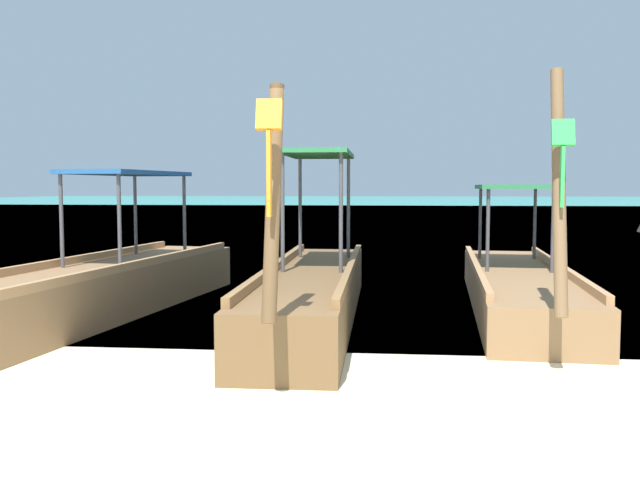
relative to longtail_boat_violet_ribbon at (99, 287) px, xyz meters
The scene contains 5 objects.
ground 4.98m from the longtail_boat_violet_ribbon, 54.50° to the right, with size 120.00×120.00×0.00m, color beige.
sea_water 58.32m from the longtail_boat_violet_ribbon, 87.17° to the left, with size 120.00×120.00×0.00m, color #2DB29E.
longtail_boat_violet_ribbon is the anchor object (origin of this frame).
longtail_boat_orange_ribbon 2.81m from the longtail_boat_violet_ribbon, ahead, with size 1.10×6.72×2.55m.
longtail_boat_green_ribbon 5.68m from the longtail_boat_violet_ribbon, 11.70° to the left, with size 1.65×6.80×2.82m.
Camera 1 is at (0.90, -4.84, 1.69)m, focal length 39.97 mm.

